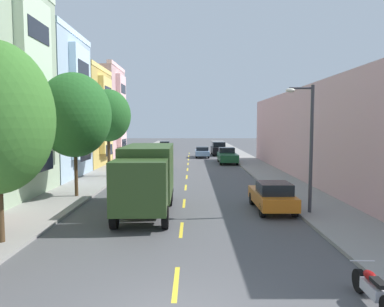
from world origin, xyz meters
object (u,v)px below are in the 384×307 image
at_px(parked_suv_navy, 145,159).
at_px(parked_pickup_forest, 228,156).
at_px(street_tree_second, 75,115).
at_px(delivery_box_truck, 147,174).
at_px(moving_sky_sedan, 203,152).
at_px(parked_hatchback_orange, 273,196).
at_px(street_lamp, 308,138).
at_px(parked_motorcycle, 373,290).
at_px(parked_wagon_charcoal, 165,145).
at_px(parked_hatchback_white, 156,153).
at_px(parked_suv_black, 219,148).
at_px(street_tree_third, 109,116).

distance_m(parked_suv_navy, parked_pickup_forest, 10.33).
bearing_deg(parked_pickup_forest, street_tree_second, -119.20).
relative_size(delivery_box_truck, moving_sky_sedan, 1.67).
bearing_deg(moving_sky_sedan, parked_hatchback_orange, -84.85).
xyz_separation_m(street_lamp, parked_motorcycle, (-1.18, -8.65, -3.28)).
height_order(delivery_box_truck, parked_pickup_forest, delivery_box_truck).
xyz_separation_m(parked_wagon_charcoal, moving_sky_sedan, (6.13, -14.67, -0.05)).
bearing_deg(street_tree_second, parked_suv_navy, 80.98).
distance_m(street_lamp, parked_pickup_forest, 23.61).
bearing_deg(street_lamp, parked_pickup_forest, 93.62).
distance_m(delivery_box_truck, moving_sky_sedan, 30.17).
bearing_deg(parked_motorcycle, delivery_box_truck, 124.88).
bearing_deg(parked_suv_navy, street_lamp, -60.29).
height_order(parked_suv_navy, parked_hatchback_white, parked_suv_navy).
bearing_deg(parked_motorcycle, moving_sky_sedan, 94.29).
bearing_deg(moving_sky_sedan, street_lamp, -82.33).
bearing_deg(parked_motorcycle, parked_suv_black, 90.69).
distance_m(parked_suv_navy, parked_suv_black, 18.29).
bearing_deg(street_tree_second, moving_sky_sedan, 72.94).
height_order(street_lamp, parked_suv_black, street_lamp).
distance_m(street_tree_third, street_lamp, 17.47).
bearing_deg(parked_suv_navy, parked_motorcycle, -71.27).
xyz_separation_m(street_tree_second, moving_sky_sedan, (8.20, 26.72, -4.15)).
distance_m(street_tree_third, delivery_box_truck, 12.83).
xyz_separation_m(parked_hatchback_orange, moving_sky_sedan, (-2.69, 29.83, -0.01)).
xyz_separation_m(street_tree_second, parked_suv_black, (10.64, 30.03, -3.91)).
height_order(street_lamp, delivery_box_truck, street_lamp).
bearing_deg(moving_sky_sedan, parked_wagon_charcoal, 112.67).
bearing_deg(parked_suv_black, parked_pickup_forest, -88.82).
height_order(delivery_box_truck, moving_sky_sedan, delivery_box_truck).
xyz_separation_m(parked_hatchback_orange, parked_pickup_forest, (-0.04, 22.54, 0.07)).
relative_size(street_tree_second, parked_suv_black, 1.49).
bearing_deg(parked_motorcycle, street_tree_second, 131.48).
bearing_deg(parked_hatchback_white, parked_wagon_charcoal, 90.16).
bearing_deg(street_tree_third, parked_suv_navy, 68.19).
bearing_deg(parked_hatchback_orange, parked_suv_navy, 117.21).
bearing_deg(street_lamp, parked_hatchback_orange, 149.48).
bearing_deg(parked_pickup_forest, parked_suv_black, 91.18).
distance_m(street_tree_second, parked_suv_black, 32.09).
relative_size(street_tree_second, moving_sky_sedan, 1.60).
bearing_deg(delivery_box_truck, parked_hatchback_orange, 0.87).
distance_m(delivery_box_truck, parked_motorcycle, 11.55).
bearing_deg(delivery_box_truck, parked_suv_navy, 98.04).
relative_size(street_lamp, parked_hatchback_white, 1.50).
relative_size(street_lamp, delivery_box_truck, 0.81).
height_order(street_tree_third, parked_motorcycle, street_tree_third).
distance_m(delivery_box_truck, parked_suv_black, 33.79).
xyz_separation_m(parked_suv_black, parked_motorcycle, (0.51, -42.64, -0.58)).
height_order(street_tree_second, parked_wagon_charcoal, street_tree_second).
bearing_deg(parked_wagon_charcoal, street_tree_second, -92.87).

